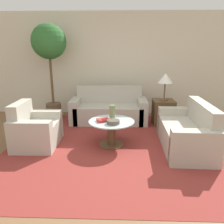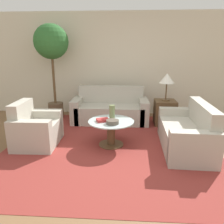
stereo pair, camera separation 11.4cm
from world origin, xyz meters
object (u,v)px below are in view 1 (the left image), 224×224
armchair (34,131)px  vase (112,112)px  coffee_table (112,130)px  bowl (113,122)px  book_stack (103,120)px  potted_plant (49,48)px  sofa_main (109,110)px  table_lamp (165,79)px  loveseat (188,133)px

armchair → vase: 1.44m
coffee_table → bowl: 0.26m
vase → book_stack: 0.24m
armchair → bowl: bearing=-95.9°
armchair → book_stack: armchair is taller
potted_plant → bowl: potted_plant is taller
bowl → book_stack: 0.22m
sofa_main → table_lamp: size_ratio=2.91×
table_lamp → bowl: (-1.12, -1.39, -0.56)m
bowl → table_lamp: bearing=51.3°
table_lamp → vase: size_ratio=2.40×
loveseat → table_lamp: size_ratio=2.50×
loveseat → vase: (-1.33, 0.19, 0.31)m
potted_plant → bowl: bearing=-49.0°
potted_plant → book_stack: bearing=-50.3°
sofa_main → loveseat: bearing=-45.3°
armchair → potted_plant: bearing=3.6°
coffee_table → table_lamp: 1.85m
potted_plant → vase: (1.53, -1.51, -1.12)m
sofa_main → bowl: 1.58m
coffee_table → loveseat: bearing=-2.7°
loveseat → book_stack: size_ratio=6.05×
book_stack → coffee_table: bearing=-11.4°
sofa_main → potted_plant: (-1.41, 0.23, 1.43)m
vase → bowl: vase is taller
loveseat → table_lamp: bearing=-169.7°
sofa_main → table_lamp: 1.49m
sofa_main → bowl: bearing=-84.6°
sofa_main → armchair: (-1.27, -1.45, -0.00)m
table_lamp → book_stack: size_ratio=2.42×
potted_plant → coffee_table: bearing=-46.9°
book_stack → vase: bearing=22.0°
vase → table_lamp: bearing=44.1°
potted_plant → book_stack: size_ratio=8.99×
coffee_table → potted_plant: bearing=133.1°
armchair → potted_plant: size_ratio=0.39×
coffee_table → sofa_main: bearing=94.6°
loveseat → bowl: bearing=-83.8°
coffee_table → vase: vase is taller
armchair → book_stack: 1.26m
sofa_main → table_lamp: table_lamp is taller
sofa_main → book_stack: sofa_main is taller
table_lamp → potted_plant: potted_plant is taller
bowl → potted_plant: bearing=131.0°
potted_plant → book_stack: 2.48m
loveseat → potted_plant: bearing=-118.6°
armchair → bowl: armchair is taller
bowl → book_stack: size_ratio=0.85×
bowl → sofa_main: bearing=95.4°
coffee_table → bowl: bearing=-77.7°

